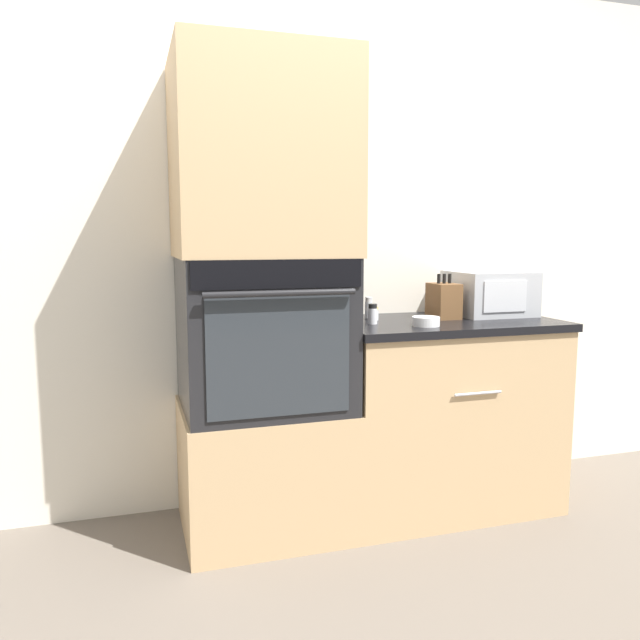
# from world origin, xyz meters

# --- Properties ---
(ground_plane) EXTENTS (12.00, 12.00, 0.00)m
(ground_plane) POSITION_xyz_m (0.00, 0.00, 0.00)
(ground_plane) COLOR #6B6056
(wall_back) EXTENTS (8.00, 0.05, 2.50)m
(wall_back) POSITION_xyz_m (0.00, 0.63, 1.25)
(wall_back) COLOR silver
(wall_back) RESTS_ON ground_plane
(oven_cabinet_base) EXTENTS (0.70, 0.60, 0.55)m
(oven_cabinet_base) POSITION_xyz_m (-0.35, 0.30, 0.27)
(oven_cabinet_base) COLOR tan
(oven_cabinet_base) RESTS_ON ground_plane
(wall_oven) EXTENTS (0.68, 0.64, 0.64)m
(wall_oven) POSITION_xyz_m (-0.35, 0.30, 0.87)
(wall_oven) COLOR black
(wall_oven) RESTS_ON oven_cabinet_base
(oven_cabinet_upper) EXTENTS (0.70, 0.60, 0.81)m
(oven_cabinet_upper) POSITION_xyz_m (-0.35, 0.30, 1.59)
(oven_cabinet_upper) COLOR tan
(oven_cabinet_upper) RESTS_ON wall_oven
(counter_unit) EXTENTS (1.03, 0.63, 0.89)m
(counter_unit) POSITION_xyz_m (0.50, 0.30, 0.45)
(counter_unit) COLOR tan
(counter_unit) RESTS_ON ground_plane
(microwave) EXTENTS (0.36, 0.34, 0.21)m
(microwave) POSITION_xyz_m (0.80, 0.40, 1.00)
(microwave) COLOR #B2B5BA
(microwave) RESTS_ON counter_unit
(knife_block) EXTENTS (0.11, 0.16, 0.21)m
(knife_block) POSITION_xyz_m (0.52, 0.35, 0.97)
(knife_block) COLOR brown
(knife_block) RESTS_ON counter_unit
(bowl) EXTENTS (0.12, 0.12, 0.04)m
(bowl) POSITION_xyz_m (0.33, 0.14, 0.91)
(bowl) COLOR white
(bowl) RESTS_ON counter_unit
(condiment_jar_near) EXTENTS (0.04, 0.04, 0.09)m
(condiment_jar_near) POSITION_xyz_m (0.13, 0.26, 0.93)
(condiment_jar_near) COLOR silver
(condiment_jar_near) RESTS_ON counter_unit
(condiment_jar_mid) EXTENTS (0.05, 0.05, 0.06)m
(condiment_jar_mid) POSITION_xyz_m (0.18, 0.38, 0.92)
(condiment_jar_mid) COLOR silver
(condiment_jar_mid) RESTS_ON counter_unit
(condiment_jar_far) EXTENTS (0.04, 0.04, 0.10)m
(condiment_jar_far) POSITION_xyz_m (0.19, 0.46, 0.94)
(condiment_jar_far) COLOR silver
(condiment_jar_far) RESTS_ON counter_unit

